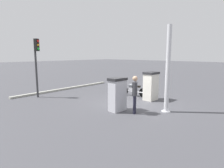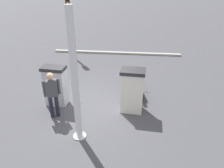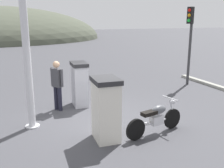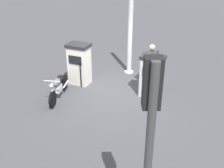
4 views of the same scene
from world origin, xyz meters
name	(u,v)px [view 4 (image 4 of 4)]	position (x,y,z in m)	size (l,w,h in m)	color
ground_plane	(111,92)	(0.00, 0.00, 0.00)	(120.00, 120.00, 0.00)	#424247
fuel_pump_near	(79,64)	(-0.23, -1.44, 0.82)	(0.69, 0.86, 1.62)	silver
fuel_pump_far	(152,76)	(-0.23, 1.44, 0.79)	(0.58, 0.86, 1.55)	silver
motorcycle_near_pump	(58,87)	(1.13, -1.57, 0.44)	(1.86, 0.68, 0.92)	black
attendant_person	(151,63)	(-1.04, 1.20, 0.96)	(0.38, 0.53, 1.68)	#1E1E2D
roadside_traffic_light	(149,133)	(5.13, 2.63, 2.41)	(0.40, 0.30, 3.50)	#38383A
canopy_support_pole	(130,30)	(-1.97, 0.03, 1.86)	(0.40, 0.40, 3.88)	silver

